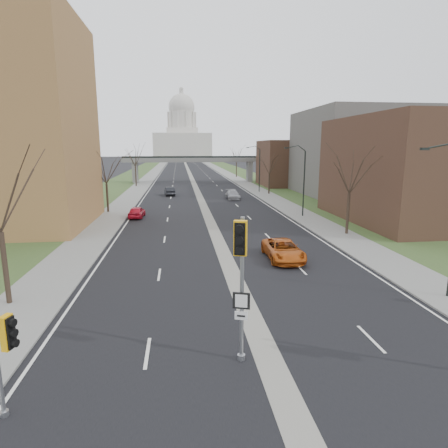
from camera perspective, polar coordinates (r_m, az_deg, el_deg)
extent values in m
plane|color=black|center=(15.71, 7.68, -21.54)|extent=(700.00, 700.00, 0.00)
cube|color=black|center=(162.96, -5.64, 8.57)|extent=(20.00, 600.00, 0.01)
cube|color=gray|center=(162.96, -5.64, 8.56)|extent=(1.20, 600.00, 0.02)
cube|color=gray|center=(163.65, -1.39, 8.65)|extent=(4.00, 600.00, 0.12)
cube|color=gray|center=(163.14, -9.91, 8.47)|extent=(4.00, 600.00, 0.12)
cube|color=#2F4821|center=(164.33, 0.71, 8.66)|extent=(8.00, 600.00, 0.10)
cube|color=#2F4821|center=(163.56, -12.03, 8.40)|extent=(8.00, 600.00, 0.10)
cube|color=#492D22|center=(49.17, 27.42, 7.35)|extent=(16.00, 20.00, 12.00)
cube|color=#5C5A54|center=(71.96, 19.45, 10.13)|extent=(18.00, 22.00, 15.00)
cube|color=#492D22|center=(86.61, 10.44, 9.08)|extent=(14.00, 14.00, 10.00)
cube|color=slate|center=(93.49, -13.38, 7.60)|extent=(1.20, 2.50, 5.00)
cube|color=slate|center=(94.53, 3.90, 7.93)|extent=(1.20, 2.50, 5.00)
cube|color=slate|center=(92.81, -4.73, 9.70)|extent=(34.00, 3.00, 1.00)
cube|color=black|center=(92.79, -4.73, 10.13)|extent=(34.00, 0.15, 0.50)
cube|color=silver|center=(332.72, -6.35, 11.81)|extent=(48.00, 42.00, 20.00)
cube|color=silver|center=(332.98, -6.40, 13.87)|extent=(26.00, 26.00, 5.00)
cylinder|color=silver|center=(333.47, -6.43, 15.42)|extent=(22.00, 22.00, 14.00)
sphere|color=silver|center=(334.39, -6.48, 17.30)|extent=(22.00, 22.00, 22.00)
cylinder|color=silver|center=(335.73, -6.53, 19.25)|extent=(3.60, 3.60, 4.50)
cube|color=black|center=(22.76, 28.44, 10.01)|extent=(0.45, 0.18, 0.14)
cylinder|color=black|center=(47.45, 12.08, 6.00)|extent=(0.16, 0.16, 8.00)
cube|color=black|center=(46.54, 9.57, 11.36)|extent=(0.45, 0.18, 0.14)
cylinder|color=black|center=(72.47, 5.43, 8.06)|extent=(0.16, 0.16, 8.00)
cube|color=black|center=(71.88, 3.67, 11.53)|extent=(0.45, 0.18, 0.14)
cylinder|color=#382B21|center=(23.67, -30.36, -5.82)|extent=(0.28, 0.28, 4.00)
cylinder|color=#382B21|center=(52.00, -17.34, 3.84)|extent=(0.28, 0.28, 3.75)
cylinder|color=#382B21|center=(85.46, -13.29, 7.08)|extent=(0.28, 0.28, 4.25)
cylinder|color=#382B21|center=(38.95, 18.34, 1.51)|extent=(0.28, 0.28, 4.00)
cylinder|color=#382B21|center=(69.99, 6.88, 6.06)|extent=(0.28, 0.28, 3.50)
cylinder|color=#382B21|center=(109.13, 1.90, 8.31)|extent=(0.28, 0.28, 4.25)
cylinder|color=gray|center=(15.35, -30.47, -23.62)|extent=(0.27, 0.27, 0.19)
cube|color=#EDA60D|center=(13.67, -30.15, -14.09)|extent=(0.49, 0.50, 1.11)
cylinder|color=gray|center=(15.02, 2.74, -10.19)|extent=(0.16, 0.16, 5.97)
cylinder|color=gray|center=(16.31, 2.64, -19.60)|extent=(0.32, 0.32, 0.23)
cube|color=#EDA60D|center=(13.78, 2.51, -2.17)|extent=(0.60, 0.58, 1.32)
cube|color=black|center=(15.15, 2.73, -11.40)|extent=(0.67, 0.25, 0.69)
cube|color=silver|center=(15.41, 2.71, -13.56)|extent=(0.51, 0.20, 0.34)
imported|color=red|center=(47.47, -13.15, 1.80)|extent=(1.96, 4.30, 1.43)
imported|color=black|center=(68.68, -8.30, 4.98)|extent=(2.15, 4.74, 1.51)
imported|color=#B75013|center=(29.42, 9.01, -3.90)|extent=(2.57, 5.49, 1.52)
imported|color=gray|center=(62.97, 1.33, 4.49)|extent=(2.08, 5.12, 1.49)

